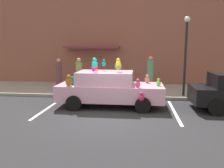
{
  "coord_description": "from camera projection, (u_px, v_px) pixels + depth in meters",
  "views": [
    {
      "loc": [
        1.03,
        -8.31,
        2.65
      ],
      "look_at": [
        -0.2,
        2.15,
        0.9
      ],
      "focal_mm": 36.91,
      "sensor_mm": 36.0,
      "label": 1
    }
  ],
  "objects": [
    {
      "name": "ground_plane",
      "position": [
        111.0,
        117.0,
        8.69
      ],
      "size": [
        60.0,
        60.0,
        0.0
      ],
      "primitive_type": "plane",
      "color": "#262628"
    },
    {
      "name": "sidewalk",
      "position": [
        121.0,
        90.0,
        13.58
      ],
      "size": [
        24.0,
        4.0,
        0.15
      ],
      "primitive_type": "cube",
      "color": "gray",
      "rests_on": "ground"
    },
    {
      "name": "storefront_building",
      "position": [
        124.0,
        37.0,
        15.17
      ],
      "size": [
        24.0,
        1.25,
        6.4
      ],
      "color": "brown",
      "rests_on": "ground"
    },
    {
      "name": "parking_stripe_front",
      "position": [
        174.0,
        111.0,
        9.38
      ],
      "size": [
        0.12,
        3.6,
        0.01
      ],
      "primitive_type": "cube",
      "color": "silver",
      "rests_on": "ground"
    },
    {
      "name": "parking_stripe_rear",
      "position": [
        49.0,
        107.0,
        10.0
      ],
      "size": [
        0.12,
        3.6,
        0.01
      ],
      "primitive_type": "cube",
      "color": "silver",
      "rests_on": "ground"
    },
    {
      "name": "plush_covered_car",
      "position": [
        109.0,
        88.0,
        10.1
      ],
      "size": [
        4.56,
        2.07,
        2.16
      ],
      "color": "#CA97B3",
      "rests_on": "ground"
    },
    {
      "name": "teddy_bear_on_sidewalk",
      "position": [
        114.0,
        89.0,
        12.16
      ],
      "size": [
        0.3,
        0.25,
        0.58
      ],
      "color": "brown",
      "rests_on": "sidewalk"
    },
    {
      "name": "street_lamp_post",
      "position": [
        186.0,
        48.0,
        11.32
      ],
      "size": [
        0.28,
        0.28,
        3.9
      ],
      "color": "black",
      "rests_on": "sidewalk"
    },
    {
      "name": "pedestrian_near_shopfront",
      "position": [
        59.0,
        74.0,
        13.78
      ],
      "size": [
        0.36,
        0.36,
        1.76
      ],
      "color": "brown",
      "rests_on": "sidewalk"
    },
    {
      "name": "pedestrian_walking_past",
      "position": [
        79.0,
        76.0,
        12.86
      ],
      "size": [
        0.36,
        0.36,
        1.84
      ],
      "color": "#829E46",
      "rests_on": "sidewalk"
    },
    {
      "name": "pedestrian_by_lamp",
      "position": [
        150.0,
        74.0,
        13.05
      ],
      "size": [
        0.36,
        0.36,
        1.94
      ],
      "color": "#519873",
      "rests_on": "sidewalk"
    }
  ]
}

